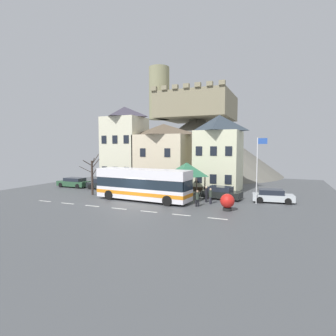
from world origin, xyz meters
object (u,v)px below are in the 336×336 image
bus_shelter (187,169)px  parked_car_02 (74,182)px  pedestrian_00 (211,196)px  bare_tree_00 (92,175)px  pedestrian_01 (206,194)px  townhouse_00 (125,146)px  townhouse_01 (163,156)px  parked_car_00 (102,184)px  transit_bus (143,185)px  public_bench (195,190)px  pedestrian_02 (197,198)px  parked_car_01 (222,193)px  parked_car_03 (272,196)px  flagpole (258,165)px  harbour_buoy (227,201)px  hilltop_castle (197,142)px  townhouse_02 (219,153)px

bus_shelter → parked_car_02: size_ratio=0.85×
pedestrian_00 → bare_tree_00: 14.13m
pedestrian_01 → townhouse_00: bearing=152.2°
townhouse_01 → bus_shelter: bearing=-47.6°
parked_car_00 → parked_car_02: size_ratio=0.89×
transit_bus → parked_car_00: bearing=154.9°
public_bench → pedestrian_02: bearing=-71.3°
parked_car_01 → pedestrian_01: size_ratio=2.66×
pedestrian_02 → bus_shelter: bearing=121.1°
townhouse_01 → pedestrian_02: (7.90, -10.08, -3.58)m
parked_car_01 → parked_car_03: parked_car_01 is taller
pedestrian_00 → transit_bus: bearing=-171.1°
pedestrian_02 → flagpole: bearing=34.7°
harbour_buoy → bus_shelter: bearing=138.5°
hilltop_castle → pedestrian_02: (9.36, -30.59, -5.97)m
hilltop_castle → parked_car_01: (10.68, -25.97, -6.10)m
townhouse_00 → townhouse_01: townhouse_00 is taller
pedestrian_02 → harbour_buoy: (2.91, -0.63, 0.02)m
flagpole → harbour_buoy: 5.53m
parked_car_03 → pedestrian_00: 6.46m
parked_car_00 → pedestrian_02: size_ratio=2.65×
bus_shelter → parked_car_03: bus_shelter is taller
harbour_buoy → pedestrian_01: bearing=131.6°
parked_car_01 → pedestrian_00: pedestrian_00 is taller
parked_car_00 → harbour_buoy: 18.68m
hilltop_castle → pedestrian_01: bearing=-71.2°
parked_car_03 → pedestrian_00: pedestrian_00 is taller
townhouse_01 → transit_bus: size_ratio=0.84×
pedestrian_00 → parked_car_01: bearing=81.2°
townhouse_02 → bus_shelter: townhouse_02 is taller
townhouse_00 → pedestrian_00: townhouse_00 is taller
parked_car_03 → public_bench: 8.67m
transit_bus → flagpole: (11.10, 2.97, 2.13)m
bus_shelter → public_bench: (0.37, 2.16, -2.65)m
townhouse_02 → flagpole: 8.68m
parked_car_03 → flagpole: 3.71m
townhouse_00 → parked_car_01: (15.25, -5.23, -5.03)m
townhouse_02 → bare_tree_00: 15.88m
townhouse_02 → public_bench: size_ratio=5.84×
townhouse_02 → hilltop_castle: (-9.10, 20.31, 1.95)m
townhouse_01 → parked_car_00: townhouse_01 is taller
pedestrian_00 → parked_car_02: bearing=169.2°
parked_car_01 → bare_tree_00: bearing=-159.4°
townhouse_02 → pedestrian_02: (0.26, -10.28, -4.02)m
townhouse_01 → pedestrian_01: bearing=-43.4°
parked_car_00 → townhouse_00: bearing=-98.4°
townhouse_01 → parked_car_02: (-11.72, -4.56, -3.72)m
townhouse_00 → parked_car_01: 16.89m
transit_bus → bus_shelter: bearing=50.0°
townhouse_02 → townhouse_00: bearing=-178.2°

